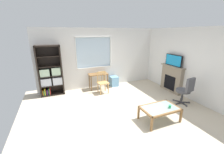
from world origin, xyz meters
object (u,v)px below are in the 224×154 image
object	(u,v)px
coffee_table	(160,109)
desk_under_window	(98,76)
bookshelf	(51,74)
fireplace	(171,79)
office_chair	(186,89)
tv	(174,60)
sippy_cup	(170,106)
plastic_drawer_unit	(114,81)
wooden_chair	(103,82)

from	to	relation	value
coffee_table	desk_under_window	bearing A→B (deg)	105.66
bookshelf	fireplace	world-z (taller)	bookshelf
bookshelf	office_chair	world-z (taller)	bookshelf
tv	sippy_cup	distance (m)	2.55
desk_under_window	office_chair	world-z (taller)	office_chair
tv	plastic_drawer_unit	bearing A→B (deg)	142.40
office_chair	coffee_table	world-z (taller)	office_chair
fireplace	office_chair	xyz separation A→B (m)	(-0.44, -1.11, -0.01)
bookshelf	desk_under_window	bearing A→B (deg)	-3.31
wooden_chair	plastic_drawer_unit	size ratio (longest dim) A/B	1.96
desk_under_window	plastic_drawer_unit	xyz separation A→B (m)	(0.78, 0.05, -0.35)
coffee_table	sippy_cup	distance (m)	0.28
bookshelf	fireplace	bearing A→B (deg)	-18.71
plastic_drawer_unit	tv	size ratio (longest dim) A/B	0.56
tv	office_chair	size ratio (longest dim) A/B	0.82
desk_under_window	office_chair	distance (m)	3.50
bookshelf	sippy_cup	distance (m)	4.50
bookshelf	fireplace	size ratio (longest dim) A/B	1.74
fireplace	office_chair	distance (m)	1.19
tv	office_chair	world-z (taller)	tv
desk_under_window	office_chair	xyz separation A→B (m)	(2.35, -2.60, -0.02)
sippy_cup	tv	bearing A→B (deg)	45.15
office_chair	sippy_cup	world-z (taller)	office_chair
plastic_drawer_unit	wooden_chair	bearing A→B (deg)	-143.11
plastic_drawer_unit	office_chair	xyz separation A→B (m)	(1.58, -2.65, 0.33)
plastic_drawer_unit	fireplace	world-z (taller)	fireplace
sippy_cup	desk_under_window	bearing A→B (deg)	108.97
wooden_chair	office_chair	size ratio (longest dim) A/B	0.90
office_chair	sippy_cup	xyz separation A→B (m)	(-1.26, -0.58, -0.09)
plastic_drawer_unit	fireplace	distance (m)	2.56
plastic_drawer_unit	office_chair	world-z (taller)	office_chair
bookshelf	sippy_cup	world-z (taller)	bookshelf
coffee_table	fireplace	bearing A→B (deg)	39.03
fireplace	tv	bearing A→B (deg)	-180.00
bookshelf	wooden_chair	distance (m)	2.10
wooden_chair	bookshelf	bearing A→B (deg)	162.30
sippy_cup	bookshelf	bearing A→B (deg)	132.63
tv	coffee_table	distance (m)	2.67
wooden_chair	plastic_drawer_unit	world-z (taller)	wooden_chair
bookshelf	tv	world-z (taller)	bookshelf
wooden_chair	coffee_table	xyz separation A→B (m)	(0.83, -2.55, -0.10)
plastic_drawer_unit	office_chair	distance (m)	3.10
wooden_chair	sippy_cup	xyz separation A→B (m)	(1.07, -2.67, -0.00)
coffee_table	wooden_chair	bearing A→B (deg)	108.14
plastic_drawer_unit	tv	bearing A→B (deg)	-37.60
office_chair	plastic_drawer_unit	bearing A→B (deg)	120.77
bookshelf	fireplace	distance (m)	5.01
wooden_chair	coffee_table	size ratio (longest dim) A/B	0.85
fireplace	sippy_cup	size ratio (longest dim) A/B	12.72
tv	fireplace	bearing A→B (deg)	0.00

